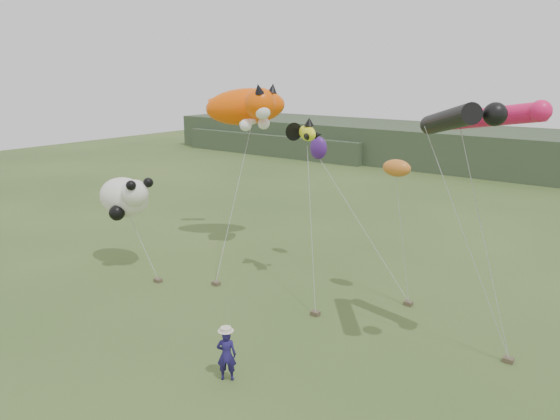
{
  "coord_description": "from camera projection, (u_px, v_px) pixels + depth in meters",
  "views": [
    {
      "loc": [
        10.58,
        -12.58,
        9.92
      ],
      "look_at": [
        -1.24,
        3.0,
        4.92
      ],
      "focal_mm": 35.0,
      "sensor_mm": 36.0,
      "label": 1
    }
  ],
  "objects": [
    {
      "name": "sandbag_anchors",
      "position": [
        308.0,
        305.0,
        23.6
      ],
      "size": [
        15.97,
        5.08,
        0.18
      ],
      "color": "brown",
      "rests_on": "ground"
    },
    {
      "name": "cat_kite",
      "position": [
        248.0,
        107.0,
        30.02
      ],
      "size": [
        5.93,
        4.35,
        2.54
      ],
      "color": "#FE5503",
      "rests_on": "ground"
    },
    {
      "name": "misc_kites",
      "position": [
        353.0,
        157.0,
        24.95
      ],
      "size": [
        6.28,
        2.67,
        1.15
      ],
      "color": "orange",
      "rests_on": "ground"
    },
    {
      "name": "tube_kites",
      "position": [
        478.0,
        117.0,
        17.36
      ],
      "size": [
        4.35,
        3.42,
        1.34
      ],
      "color": "black",
      "rests_on": "ground"
    },
    {
      "name": "ground",
      "position": [
        256.0,
        374.0,
        18.36
      ],
      "size": [
        120.0,
        120.0,
        0.0
      ],
      "primitive_type": "plane",
      "color": "#385123",
      "rests_on": "ground"
    },
    {
      "name": "festival_attendant",
      "position": [
        226.0,
        355.0,
        17.85
      ],
      "size": [
        0.78,
        0.72,
        1.79
      ],
      "primitive_type": "imported",
      "rotation": [
        0.0,
        0.0,
        3.75
      ],
      "color": "navy",
      "rests_on": "ground"
    },
    {
      "name": "panda_kite",
      "position": [
        125.0,
        197.0,
        27.71
      ],
      "size": [
        3.55,
        2.3,
        2.21
      ],
      "color": "white",
      "rests_on": "ground"
    },
    {
      "name": "fish_kite",
      "position": [
        301.0,
        132.0,
        24.37
      ],
      "size": [
        2.29,
        1.5,
        1.1
      ],
      "color": "yellow",
      "rests_on": "ground"
    },
    {
      "name": "headland",
      "position": [
        518.0,
        154.0,
        54.2
      ],
      "size": [
        90.0,
        13.0,
        4.0
      ],
      "color": "#2D3D28",
      "rests_on": "ground"
    }
  ]
}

